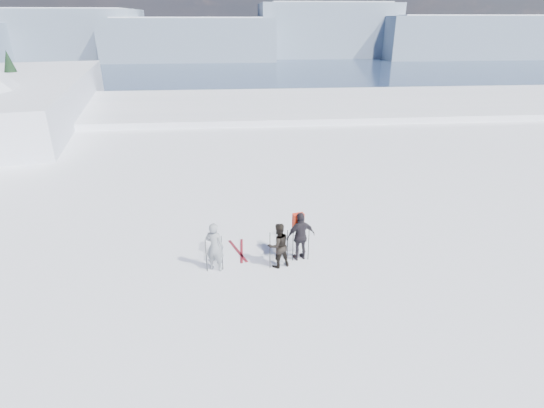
{
  "coord_description": "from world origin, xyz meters",
  "views": [
    {
      "loc": [
        -3.05,
        -10.37,
        7.72
      ],
      "look_at": [
        -1.79,
        3.0,
        1.82
      ],
      "focal_mm": 28.0,
      "sensor_mm": 36.0,
      "label": 1
    }
  ],
  "objects_px": {
    "skier_grey": "(215,247)",
    "skier_pack": "(301,236)",
    "skier_dark": "(278,245)",
    "skis_loose": "(240,251)"
  },
  "relations": [
    {
      "from": "skis_loose",
      "to": "skier_pack",
      "type": "bearing_deg",
      "value": -18.92
    },
    {
      "from": "skier_grey",
      "to": "skier_pack",
      "type": "bearing_deg",
      "value": -151.27
    },
    {
      "from": "skier_grey",
      "to": "skis_loose",
      "type": "height_order",
      "value": "skier_grey"
    },
    {
      "from": "skis_loose",
      "to": "skier_grey",
      "type": "bearing_deg",
      "value": -126.14
    },
    {
      "from": "skier_pack",
      "to": "skier_dark",
      "type": "bearing_deg",
      "value": 11.75
    },
    {
      "from": "skier_grey",
      "to": "skier_pack",
      "type": "height_order",
      "value": "skier_pack"
    },
    {
      "from": "skier_pack",
      "to": "skis_loose",
      "type": "bearing_deg",
      "value": -33.32
    },
    {
      "from": "skier_dark",
      "to": "skier_pack",
      "type": "relative_size",
      "value": 0.9
    },
    {
      "from": "skier_dark",
      "to": "skis_loose",
      "type": "xyz_separation_m",
      "value": [
        -1.28,
        1.12,
        -0.78
      ]
    },
    {
      "from": "skier_grey",
      "to": "skis_loose",
      "type": "relative_size",
      "value": 1.01
    }
  ]
}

